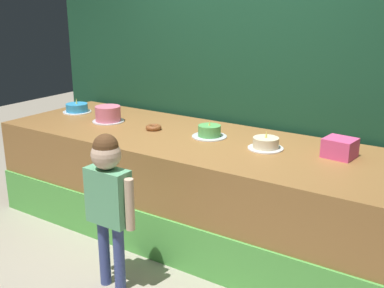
{
  "coord_description": "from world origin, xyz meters",
  "views": [
    {
      "loc": [
        1.99,
        -2.59,
        1.97
      ],
      "look_at": [
        0.04,
        0.35,
        0.89
      ],
      "focal_mm": 44.12,
      "sensor_mm": 36.0,
      "label": 1
    }
  ],
  "objects_px": {
    "cake_far_left": "(77,108)",
    "cake_right": "(266,144)",
    "cake_center": "(209,132)",
    "pink_box": "(340,148)",
    "child_figure": "(108,191)",
    "cake_left": "(108,114)",
    "donut": "(154,127)"
  },
  "relations": [
    {
      "from": "cake_far_left",
      "to": "child_figure",
      "type": "bearing_deg",
      "value": -37.41
    },
    {
      "from": "child_figure",
      "to": "cake_left",
      "type": "distance_m",
      "value": 1.43
    },
    {
      "from": "child_figure",
      "to": "cake_far_left",
      "type": "bearing_deg",
      "value": 142.59
    },
    {
      "from": "cake_left",
      "to": "donut",
      "type": "bearing_deg",
      "value": 0.9
    },
    {
      "from": "cake_right",
      "to": "donut",
      "type": "bearing_deg",
      "value": -178.04
    },
    {
      "from": "cake_far_left",
      "to": "cake_left",
      "type": "distance_m",
      "value": 0.55
    },
    {
      "from": "donut",
      "to": "cake_center",
      "type": "xyz_separation_m",
      "value": [
        0.54,
        0.08,
        0.02
      ]
    },
    {
      "from": "pink_box",
      "to": "cake_center",
      "type": "relative_size",
      "value": 0.73
    },
    {
      "from": "cake_center",
      "to": "cake_far_left",
      "type": "bearing_deg",
      "value": 179.17
    },
    {
      "from": "child_figure",
      "to": "cake_left",
      "type": "xyz_separation_m",
      "value": [
        -0.96,
        1.04,
        0.2
      ]
    },
    {
      "from": "cake_far_left",
      "to": "cake_right",
      "type": "relative_size",
      "value": 1.04
    },
    {
      "from": "donut",
      "to": "cake_right",
      "type": "distance_m",
      "value": 1.07
    },
    {
      "from": "pink_box",
      "to": "cake_right",
      "type": "xyz_separation_m",
      "value": [
        -0.54,
        -0.12,
        -0.03
      ]
    },
    {
      "from": "cake_right",
      "to": "child_figure",
      "type": "bearing_deg",
      "value": -120.79
    },
    {
      "from": "cake_left",
      "to": "cake_center",
      "type": "height_order",
      "value": "cake_left"
    },
    {
      "from": "child_figure",
      "to": "cake_far_left",
      "type": "distance_m",
      "value": 1.89
    },
    {
      "from": "pink_box",
      "to": "cake_far_left",
      "type": "distance_m",
      "value": 2.68
    },
    {
      "from": "child_figure",
      "to": "donut",
      "type": "height_order",
      "value": "child_figure"
    },
    {
      "from": "pink_box",
      "to": "donut",
      "type": "relative_size",
      "value": 1.53
    },
    {
      "from": "child_figure",
      "to": "cake_right",
      "type": "distance_m",
      "value": 1.27
    },
    {
      "from": "cake_far_left",
      "to": "cake_center",
      "type": "height_order",
      "value": "cake_far_left"
    },
    {
      "from": "pink_box",
      "to": "donut",
      "type": "xyz_separation_m",
      "value": [
        -1.61,
        -0.15,
        -0.05
      ]
    },
    {
      "from": "donut",
      "to": "cake_center",
      "type": "bearing_deg",
      "value": 8.1
    },
    {
      "from": "cake_left",
      "to": "cake_far_left",
      "type": "bearing_deg",
      "value": 168.61
    },
    {
      "from": "child_figure",
      "to": "cake_left",
      "type": "relative_size",
      "value": 3.78
    },
    {
      "from": "pink_box",
      "to": "cake_far_left",
      "type": "bearing_deg",
      "value": -178.84
    },
    {
      "from": "donut",
      "to": "cake_far_left",
      "type": "distance_m",
      "value": 1.08
    },
    {
      "from": "cake_left",
      "to": "cake_right",
      "type": "relative_size",
      "value": 1.09
    },
    {
      "from": "pink_box",
      "to": "cake_far_left",
      "type": "relative_size",
      "value": 0.75
    },
    {
      "from": "cake_left",
      "to": "cake_center",
      "type": "distance_m",
      "value": 1.08
    },
    {
      "from": "child_figure",
      "to": "cake_right",
      "type": "xyz_separation_m",
      "value": [
        0.65,
        1.08,
        0.17
      ]
    },
    {
      "from": "pink_box",
      "to": "cake_center",
      "type": "height_order",
      "value": "pink_box"
    }
  ]
}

